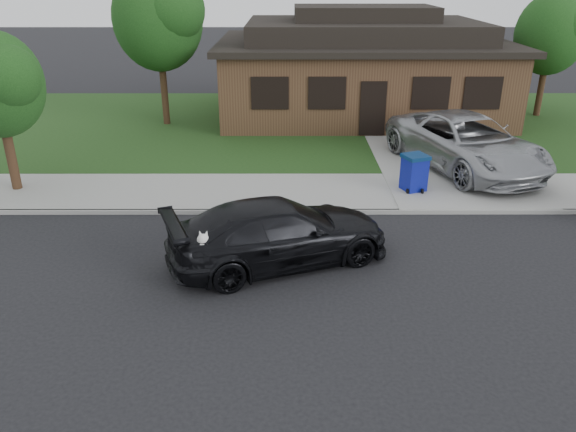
{
  "coord_description": "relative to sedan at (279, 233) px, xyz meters",
  "views": [
    {
      "loc": [
        0.66,
        -10.69,
        6.13
      ],
      "look_at": [
        0.68,
        0.83,
        1.1
      ],
      "focal_mm": 35.0,
      "sensor_mm": 36.0,
      "label": 1
    }
  ],
  "objects": [
    {
      "name": "tree_1",
      "position": [
        11.66,
        13.67,
        2.98
      ],
      "size": [
        3.15,
        3.0,
        5.25
      ],
      "color": "#332114",
      "rests_on": "ground"
    },
    {
      "name": "ground",
      "position": [
        -0.47,
        -0.72,
        -0.74
      ],
      "size": [
        120.0,
        120.0,
        0.0
      ],
      "primitive_type": "plane",
      "color": "black",
      "rests_on": "ground"
    },
    {
      "name": "tree_0",
      "position": [
        -4.81,
        12.15,
        3.74
      ],
      "size": [
        3.78,
        3.6,
        6.34
      ],
      "color": "#332114",
      "rests_on": "ground"
    },
    {
      "name": "driveway",
      "position": [
        5.53,
        9.28,
        -0.67
      ],
      "size": [
        4.5,
        13.0,
        0.14
      ],
      "primitive_type": "cube",
      "color": "gray",
      "rests_on": "ground"
    },
    {
      "name": "sedan",
      "position": [
        0.0,
        0.0,
        0.0
      ],
      "size": [
        5.47,
        3.78,
        1.47
      ],
      "rotation": [
        0.0,
        0.0,
        1.95
      ],
      "color": "black",
      "rests_on": "ground"
    },
    {
      "name": "lawn",
      "position": [
        -0.47,
        12.28,
        -0.67
      ],
      "size": [
        60.0,
        13.0,
        0.13
      ],
      "primitive_type": "cube",
      "color": "#193814",
      "rests_on": "ground"
    },
    {
      "name": "recycling_bin",
      "position": [
        3.95,
        4.28,
        -0.06
      ],
      "size": [
        0.86,
        0.86,
        1.1
      ],
      "rotation": [
        0.0,
        0.0,
        0.38
      ],
      "color": "navy",
      "rests_on": "sidewalk"
    },
    {
      "name": "minivan",
      "position": [
        6.03,
        6.31,
        0.27
      ],
      "size": [
        4.83,
        6.84,
        1.73
      ],
      "primitive_type": "imported",
      "rotation": [
        0.0,
        0.0,
        0.35
      ],
      "color": "#9FA2A6",
      "rests_on": "driveway"
    },
    {
      "name": "house",
      "position": [
        3.53,
        14.27,
        1.4
      ],
      "size": [
        12.6,
        8.6,
        4.65
      ],
      "color": "#422B1C",
      "rests_on": "ground"
    },
    {
      "name": "curb",
      "position": [
        -0.47,
        2.78,
        -0.68
      ],
      "size": [
        60.0,
        0.12,
        0.12
      ],
      "primitive_type": "cube",
      "color": "gray",
      "rests_on": "ground"
    },
    {
      "name": "sidewalk",
      "position": [
        -0.47,
        4.28,
        -0.68
      ],
      "size": [
        60.0,
        3.0,
        0.12
      ],
      "primitive_type": "cube",
      "color": "gray",
      "rests_on": "ground"
    }
  ]
}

